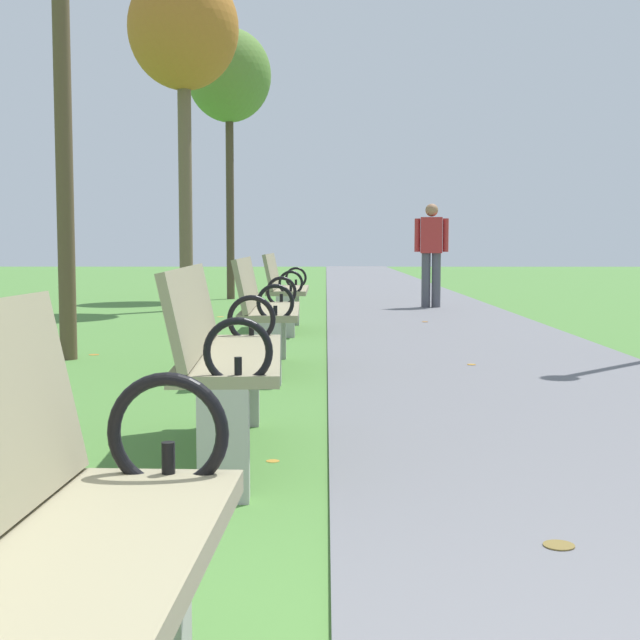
{
  "coord_description": "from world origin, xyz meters",
  "views": [
    {
      "loc": [
        -0.02,
        -1.08,
        1.0
      ],
      "look_at": [
        -0.05,
        4.29,
        0.55
      ],
      "focal_mm": 50.37,
      "sensor_mm": 36.0,
      "label": 1
    }
  ],
  "objects_px": {
    "park_bench_2": "(222,355)",
    "tree_5": "(229,78)",
    "tree_4": "(183,33)",
    "pedestrian_walking": "(431,249)",
    "park_bench_3": "(264,310)",
    "park_bench_4": "(284,289)"
  },
  "relations": [
    {
      "from": "tree_4",
      "to": "pedestrian_walking",
      "type": "height_order",
      "value": "tree_4"
    },
    {
      "from": "pedestrian_walking",
      "to": "park_bench_3",
      "type": "bearing_deg",
      "value": -107.02
    },
    {
      "from": "park_bench_3",
      "to": "pedestrian_walking",
      "type": "height_order",
      "value": "pedestrian_walking"
    },
    {
      "from": "park_bench_2",
      "to": "park_bench_4",
      "type": "distance_m",
      "value": 6.23
    },
    {
      "from": "park_bench_3",
      "to": "tree_5",
      "type": "height_order",
      "value": "tree_5"
    },
    {
      "from": "park_bench_4",
      "to": "park_bench_3",
      "type": "bearing_deg",
      "value": -90.0
    },
    {
      "from": "pedestrian_walking",
      "to": "tree_4",
      "type": "bearing_deg",
      "value": -174.28
    },
    {
      "from": "park_bench_3",
      "to": "park_bench_4",
      "type": "relative_size",
      "value": 1.01
    },
    {
      "from": "tree_5",
      "to": "park_bench_4",
      "type": "bearing_deg",
      "value": -78.33
    },
    {
      "from": "park_bench_2",
      "to": "pedestrian_walking",
      "type": "xyz_separation_m",
      "value": [
        2.14,
        9.92,
        0.44
      ]
    },
    {
      "from": "park_bench_2",
      "to": "tree_5",
      "type": "bearing_deg",
      "value": 95.86
    },
    {
      "from": "park_bench_2",
      "to": "tree_4",
      "type": "xyz_separation_m",
      "value": [
        -1.65,
        9.55,
        3.68
      ]
    },
    {
      "from": "tree_5",
      "to": "pedestrian_walking",
      "type": "relative_size",
      "value": 3.03
    },
    {
      "from": "tree_4",
      "to": "tree_5",
      "type": "height_order",
      "value": "tree_4"
    },
    {
      "from": "park_bench_2",
      "to": "tree_5",
      "type": "distance_m",
      "value": 12.94
    },
    {
      "from": "park_bench_4",
      "to": "pedestrian_walking",
      "type": "height_order",
      "value": "pedestrian_walking"
    },
    {
      "from": "tree_4",
      "to": "park_bench_3",
      "type": "bearing_deg",
      "value": -76.02
    },
    {
      "from": "tree_4",
      "to": "park_bench_2",
      "type": "bearing_deg",
      "value": -80.2
    },
    {
      "from": "tree_4",
      "to": "pedestrian_walking",
      "type": "xyz_separation_m",
      "value": [
        3.79,
        0.38,
        -3.24
      ]
    },
    {
      "from": "park_bench_3",
      "to": "tree_4",
      "type": "relative_size",
      "value": 0.31
    },
    {
      "from": "park_bench_3",
      "to": "tree_5",
      "type": "xyz_separation_m",
      "value": [
        -1.27,
        9.46,
        3.54
      ]
    },
    {
      "from": "park_bench_3",
      "to": "tree_4",
      "type": "xyz_separation_m",
      "value": [
        -1.65,
        6.62,
        3.68
      ]
    }
  ]
}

